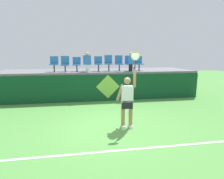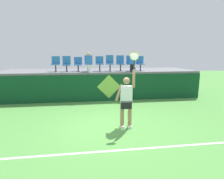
{
  "view_description": "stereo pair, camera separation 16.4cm",
  "coord_description": "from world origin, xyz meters",
  "views": [
    {
      "loc": [
        -0.9,
        -5.8,
        2.44
      ],
      "look_at": [
        0.27,
        1.28,
        1.06
      ],
      "focal_mm": 28.97,
      "sensor_mm": 36.0,
      "label": 1
    },
    {
      "loc": [
        -0.74,
        -5.82,
        2.44
      ],
      "look_at": [
        0.27,
        1.28,
        1.06
      ],
      "focal_mm": 28.97,
      "sensor_mm": 36.0,
      "label": 2
    }
  ],
  "objects": [
    {
      "name": "court_baseline_stripe",
      "position": [
        0.0,
        -1.59,
        0.0
      ],
      "size": [
        10.14,
        0.08,
        0.01
      ],
      "primitive_type": "cube",
      "color": "white",
      "rests_on": "ground_plane"
    },
    {
      "name": "spectator_1",
      "position": [
        -0.6,
        4.05,
        2.08
      ],
      "size": [
        0.34,
        0.21,
        1.05
      ],
      "color": "white",
      "rests_on": "spectator_platform"
    },
    {
      "name": "tennis_ball",
      "position": [
        0.19,
        -0.24,
        0.03
      ],
      "size": [
        0.07,
        0.07,
        0.07
      ],
      "primitive_type": "sphere",
      "color": "#D1E533",
      "rests_on": "ground_plane"
    },
    {
      "name": "stadium_chair_6",
      "position": [
        1.21,
        4.46,
        2.01
      ],
      "size": [
        0.44,
        0.42,
        0.88
      ],
      "color": "#38383D",
      "rests_on": "spectator_platform"
    },
    {
      "name": "stadium_chair_5",
      "position": [
        0.6,
        4.46,
        2.02
      ],
      "size": [
        0.44,
        0.42,
        0.9
      ],
      "color": "#38383D",
      "rests_on": "spectator_platform"
    },
    {
      "name": "stadium_chair_4",
      "position": [
        0.02,
        4.45,
        2.0
      ],
      "size": [
        0.44,
        0.42,
        0.83
      ],
      "color": "#38383D",
      "rests_on": "spectator_platform"
    },
    {
      "name": "stadium_chair_3",
      "position": [
        -0.6,
        4.45,
        2.02
      ],
      "size": [
        0.44,
        0.42,
        0.88
      ],
      "color": "#38383D",
      "rests_on": "spectator_platform"
    },
    {
      "name": "stadium_chair_2",
      "position": [
        -1.18,
        4.45,
        1.97
      ],
      "size": [
        0.44,
        0.42,
        0.79
      ],
      "color": "#38383D",
      "rests_on": "spectator_platform"
    },
    {
      "name": "tennis_player",
      "position": [
        0.55,
        -0.14,
        0.98
      ],
      "size": [
        0.75,
        0.29,
        2.54
      ],
      "color": "white",
      "rests_on": "ground_plane"
    },
    {
      "name": "court_back_wall",
      "position": [
        0.0,
        3.66,
        0.71
      ],
      "size": [
        11.26,
        0.2,
        1.41
      ],
      "primitive_type": "cube",
      "color": "#0F4223",
      "rests_on": "ground_plane"
    },
    {
      "name": "stadium_chair_1",
      "position": [
        -1.81,
        4.46,
        1.98
      ],
      "size": [
        0.44,
        0.42,
        0.84
      ],
      "color": "#38383D",
      "rests_on": "spectator_platform"
    },
    {
      "name": "water_bottle",
      "position": [
        1.91,
        3.83,
        1.65
      ],
      "size": [
        0.08,
        0.08,
        0.23
      ],
      "primitive_type": "cylinder",
      "color": "#338CE5",
      "rests_on": "spectator_platform"
    },
    {
      "name": "spectator_0",
      "position": [
        1.8,
        4.05,
        2.09
      ],
      "size": [
        0.34,
        0.21,
        1.06
      ],
      "color": "black",
      "rests_on": "spectator_platform"
    },
    {
      "name": "stadium_chair_0",
      "position": [
        -2.38,
        4.45,
        2.0
      ],
      "size": [
        0.44,
        0.42,
        0.83
      ],
      "color": "#38383D",
      "rests_on": "spectator_platform"
    },
    {
      "name": "spectator_platform",
      "position": [
        0.0,
        5.12,
        1.47
      ],
      "size": [
        11.26,
        3.02,
        0.12
      ],
      "primitive_type": "cube",
      "color": "slate",
      "rests_on": "court_back_wall"
    },
    {
      "name": "ground_plane",
      "position": [
        0.0,
        0.0,
        0.0
      ],
      "size": [
        40.0,
        40.0,
        0.0
      ],
      "primitive_type": "plane",
      "color": "#519342"
    },
    {
      "name": "stadium_chair_7",
      "position": [
        1.8,
        4.45,
        2.0
      ],
      "size": [
        0.44,
        0.42,
        0.86
      ],
      "color": "#38383D",
      "rests_on": "spectator_platform"
    },
    {
      "name": "wall_signage_mount",
      "position": [
        0.43,
        3.55,
        0.0
      ],
      "size": [
        1.27,
        0.01,
        1.41
      ],
      "color": "#0F4223",
      "rests_on": "ground_plane"
    },
    {
      "name": "stadium_chair_8",
      "position": [
        2.38,
        4.45,
        1.99
      ],
      "size": [
        0.44,
        0.42,
        0.84
      ],
      "color": "#38383D",
      "rests_on": "spectator_platform"
    }
  ]
}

